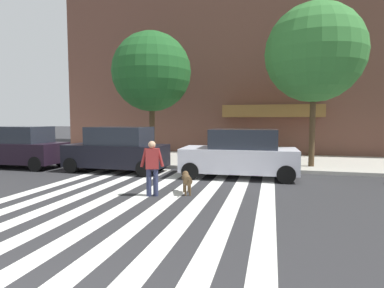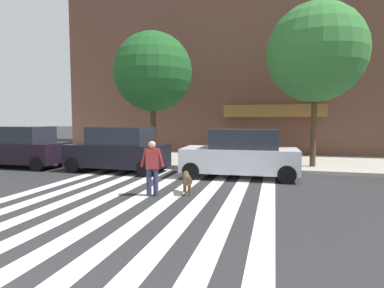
{
  "view_description": "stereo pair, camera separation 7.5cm",
  "coord_description": "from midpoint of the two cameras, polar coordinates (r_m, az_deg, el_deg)",
  "views": [
    {
      "loc": [
        3.17,
        -2.08,
        2.28
      ],
      "look_at": [
        0.94,
        6.65,
        1.56
      ],
      "focal_mm": 29.37,
      "sensor_mm": 36.0,
      "label": 1
    },
    {
      "loc": [
        3.24,
        -2.06,
        2.28
      ],
      "look_at": [
        0.94,
        6.65,
        1.56
      ],
      "focal_mm": 29.37,
      "sensor_mm": 36.0,
      "label": 2
    }
  ],
  "objects": [
    {
      "name": "pedestrian_dog_walker",
      "position": [
        9.34,
        -7.48,
        -3.82
      ],
      "size": [
        0.69,
        0.36,
        1.64
      ],
      "color": "#282D4C",
      "rests_on": "ground_plane"
    },
    {
      "name": "sidewalk_far",
      "position": [
        17.11,
        3.42,
        -2.87
      ],
      "size": [
        80.0,
        6.0,
        0.15
      ],
      "primitive_type": "cube",
      "color": "#B6B2A8",
      "rests_on": "ground_plane"
    },
    {
      "name": "crosswalk_stripes",
      "position": [
        9.0,
        -10.89,
        -10.17
      ],
      "size": [
        7.65,
        10.99,
        0.01
      ],
      "color": "silver",
      "rests_on": "ground_plane"
    },
    {
      "name": "parked_car_third_in_line",
      "position": [
        12.39,
        8.51,
        -1.81
      ],
      "size": [
        4.49,
        2.18,
        1.89
      ],
      "color": "silver",
      "rests_on": "ground_plane"
    },
    {
      "name": "parked_car_behind_first",
      "position": [
        13.94,
        -13.56,
        -1.07
      ],
      "size": [
        4.36,
        1.97,
        1.95
      ],
      "color": "black",
      "rests_on": "ground_plane"
    },
    {
      "name": "street_tree_middle",
      "position": [
        15.37,
        21.22,
        15.12
      ],
      "size": [
        4.32,
        4.32,
        7.2
      ],
      "color": "#4C3823",
      "rests_on": "sidewalk_far"
    },
    {
      "name": "dog_on_leash",
      "position": [
        9.65,
        -1.19,
        -6.42
      ],
      "size": [
        0.51,
        0.99,
        0.65
      ],
      "color": "brown",
      "rests_on": "ground_plane"
    },
    {
      "name": "parked_car_near_curb",
      "position": [
        17.03,
        -29.35,
        -0.53
      ],
      "size": [
        4.61,
        1.92,
        1.94
      ],
      "color": "black",
      "rests_on": "ground_plane"
    },
    {
      "name": "street_tree_nearest",
      "position": [
        16.46,
        -7.49,
        12.82
      ],
      "size": [
        4.0,
        4.0,
        6.52
      ],
      "color": "#4C3823",
      "rests_on": "sidewalk_far"
    },
    {
      "name": "ground_plane",
      "position": [
        8.8,
        -7.71,
        -10.51
      ],
      "size": [
        160.0,
        160.0,
        0.0
      ],
      "primitive_type": "plane",
      "color": "#2B2B2D"
    }
  ]
}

